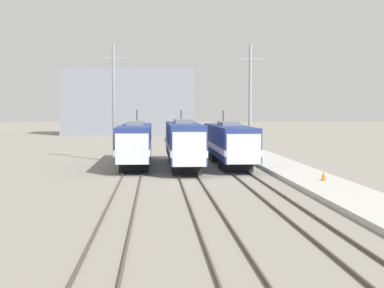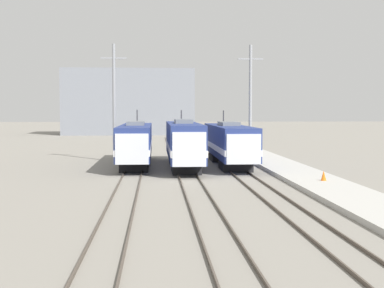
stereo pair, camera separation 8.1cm
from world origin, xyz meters
name	(u,v)px [view 1 (the left image)]	position (x,y,z in m)	size (l,w,h in m)	color
ground_plane	(189,178)	(0.00, 0.00, 0.00)	(400.00, 400.00, 0.00)	gray
rail_pair_far_left	(131,178)	(-4.35, 0.00, 0.07)	(1.51, 120.00, 0.15)	#4C4238
rail_pair_center	(189,177)	(0.00, 0.00, 0.07)	(1.51, 120.00, 0.15)	#4C4238
rail_pair_far_right	(245,177)	(4.35, 0.00, 0.07)	(1.51, 120.00, 0.15)	#4C4238
locomotive_far_left	(136,143)	(-4.35, 9.33, 2.13)	(2.86, 17.27, 5.21)	black
locomotive_center	(184,143)	(0.00, 7.32, 2.24)	(2.79, 17.16, 5.17)	black
locomotive_far_right	(229,143)	(4.35, 8.92, 2.11)	(2.98, 17.53, 5.15)	black
catenary_tower_left	(114,101)	(-6.65, 13.81, 6.13)	(2.58, 0.32, 11.79)	gray
catenary_tower_right	(250,101)	(7.17, 13.81, 6.13)	(2.58, 0.32, 11.79)	gray
platform	(302,175)	(8.78, 0.00, 0.16)	(4.00, 120.00, 0.32)	#B7B5AD
traffic_cone	(324,176)	(9.05, -4.46, 0.66)	(0.38, 0.38, 0.68)	orange
depot_building	(128,102)	(-8.16, 75.20, 6.92)	(27.52, 10.77, 13.84)	gray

